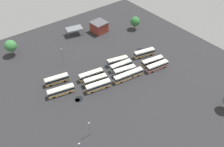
# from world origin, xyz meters

# --- Properties ---
(ground_plane) EXTENTS (124.39, 124.39, 0.00)m
(ground_plane) POSITION_xyz_m (0.00, 0.00, 0.00)
(ground_plane) COLOR #28282B
(bus_row0_slot0) EXTENTS (11.54, 5.17, 3.58)m
(bus_row0_slot0) POSITION_xyz_m (-23.83, -0.91, 1.89)
(bus_row0_slot0) COLOR silver
(bus_row0_slot0) RESTS_ON ground_plane
(bus_row0_slot2) EXTENTS (11.85, 4.73, 3.58)m
(bus_row0_slot2) POSITION_xyz_m (-22.26, 6.52, 1.89)
(bus_row0_slot2) COLOR silver
(bus_row0_slot2) RESTS_ON ground_plane
(bus_row0_slot3) EXTENTS (11.80, 4.35, 3.58)m
(bus_row0_slot3) POSITION_xyz_m (-21.51, 10.42, 1.89)
(bus_row0_slot3) COLOR silver
(bus_row0_slot3) RESTS_ON ground_plane
(bus_row1_slot0) EXTENTS (10.90, 5.21, 3.58)m
(bus_row1_slot0) POSITION_xyz_m (-8.72, -4.20, 1.89)
(bus_row1_slot0) COLOR silver
(bus_row1_slot0) RESTS_ON ground_plane
(bus_row1_slot1) EXTENTS (11.30, 4.11, 3.58)m
(bus_row1_slot1) POSITION_xyz_m (-7.76, -0.44, 1.89)
(bus_row1_slot1) COLOR silver
(bus_row1_slot1) RESTS_ON ground_plane
(bus_row1_slot2) EXTENTS (11.09, 4.88, 3.58)m
(bus_row1_slot2) POSITION_xyz_m (-6.90, 3.43, 1.89)
(bus_row1_slot2) COLOR silver
(bus_row1_slot2) RESTS_ON ground_plane
(bus_row1_slot3) EXTENTS (14.95, 4.75, 3.58)m
(bus_row1_slot3) POSITION_xyz_m (-6.32, 6.99, 1.89)
(bus_row1_slot3) COLOR silver
(bus_row1_slot3) RESTS_ON ground_plane
(bus_row2_slot1) EXTENTS (11.72, 4.64, 3.58)m
(bus_row2_slot1) POSITION_xyz_m (7.29, -3.67, 1.89)
(bus_row2_slot1) COLOR silver
(bus_row2_slot1) RESTS_ON ground_plane
(bus_row2_slot2) EXTENTS (10.91, 4.83, 3.58)m
(bus_row2_slot2) POSITION_xyz_m (7.65, 0.38, 1.89)
(bus_row2_slot2) COLOR silver
(bus_row2_slot2) RESTS_ON ground_plane
(bus_row2_slot3) EXTENTS (11.44, 4.76, 3.58)m
(bus_row2_slot3) POSITION_xyz_m (8.64, 4.08, 1.89)
(bus_row2_slot3) COLOR silver
(bus_row2_slot3) RESTS_ON ground_plane
(bus_row3_slot0) EXTENTS (10.88, 4.70, 3.58)m
(bus_row3_slot0) POSITION_xyz_m (21.28, -10.43, 1.89)
(bus_row3_slot0) COLOR silver
(bus_row3_slot0) RESTS_ON ground_plane
(bus_row3_slot2) EXTENTS (11.65, 5.07, 3.58)m
(bus_row3_slot2) POSITION_xyz_m (22.93, -3.09, 1.89)
(bus_row3_slot2) COLOR silver
(bus_row3_slot2) RESTS_ON ground_plane
(depot_building) EXTENTS (9.36, 9.48, 6.33)m
(depot_building) POSITION_xyz_m (-19.03, -35.11, 3.19)
(depot_building) COLOR maroon
(depot_building) RESTS_ON ground_plane
(maintenance_shelter) EXTENTS (10.36, 7.57, 4.31)m
(maintenance_shelter) POSITION_xyz_m (-5.47, -41.18, 4.09)
(maintenance_shelter) COLOR slate
(maintenance_shelter) RESTS_ON ground_plane
(lamp_post_far_corner) EXTENTS (0.56, 0.28, 7.39)m
(lamp_post_far_corner) POSITION_xyz_m (23.79, 20.99, 4.11)
(lamp_post_far_corner) COLOR slate
(lamp_post_far_corner) RESTS_ON ground_plane
(lamp_post_mid_lot) EXTENTS (0.56, 0.28, 9.22)m
(lamp_post_mid_lot) POSITION_xyz_m (12.55, -20.67, 5.03)
(lamp_post_mid_lot) COLOR slate
(lamp_post_mid_lot) RESTS_ON ground_plane
(tree_east_edge) EXTENTS (5.75, 5.75, 7.98)m
(tree_east_edge) POSITION_xyz_m (-38.19, -24.41, 5.10)
(tree_east_edge) COLOR brown
(tree_east_edge) RESTS_ON ground_plane
(tree_north_edge) EXTENTS (6.04, 6.04, 8.69)m
(tree_north_edge) POSITION_xyz_m (30.16, -43.35, 5.66)
(tree_north_edge) COLOR brown
(tree_north_edge) RESTS_ON ground_plane
(puddle_near_shelter) EXTENTS (1.95, 1.95, 0.01)m
(puddle_near_shelter) POSITION_xyz_m (-16.28, 8.41, 0.00)
(puddle_near_shelter) COLOR black
(puddle_near_shelter) RESTS_ON ground_plane
(puddle_back_corner) EXTENTS (2.06, 2.06, 0.01)m
(puddle_back_corner) POSITION_xyz_m (19.28, 4.09, 0.00)
(puddle_back_corner) COLOR black
(puddle_back_corner) RESTS_ON ground_plane
(puddle_front_lane) EXTENTS (3.91, 3.91, 0.01)m
(puddle_front_lane) POSITION_xyz_m (-25.67, -5.84, 0.00)
(puddle_front_lane) COLOR black
(puddle_front_lane) RESTS_ON ground_plane
(puddle_centre_drain) EXTENTS (3.71, 3.71, 0.01)m
(puddle_centre_drain) POSITION_xyz_m (18.60, 3.93, 0.00)
(puddle_centre_drain) COLOR black
(puddle_centre_drain) RESTS_ON ground_plane
(puddle_between_rows) EXTENTS (2.20, 2.20, 0.01)m
(puddle_between_rows) POSITION_xyz_m (5.04, -5.77, 0.00)
(puddle_between_rows) COLOR black
(puddle_between_rows) RESTS_ON ground_plane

